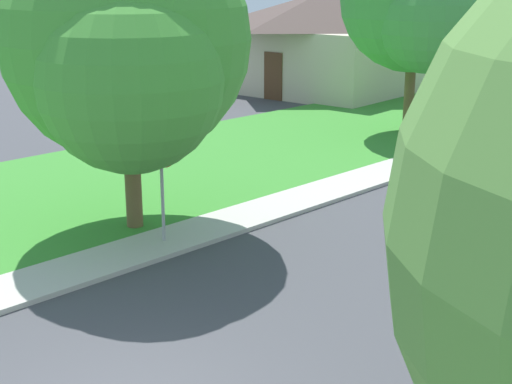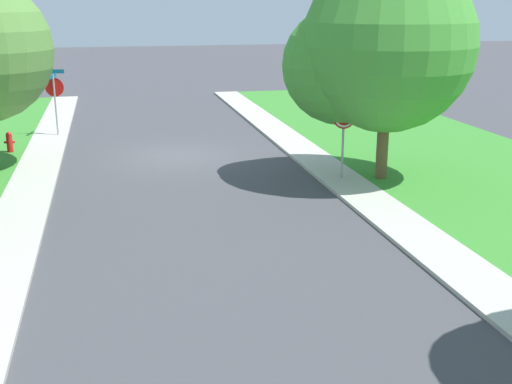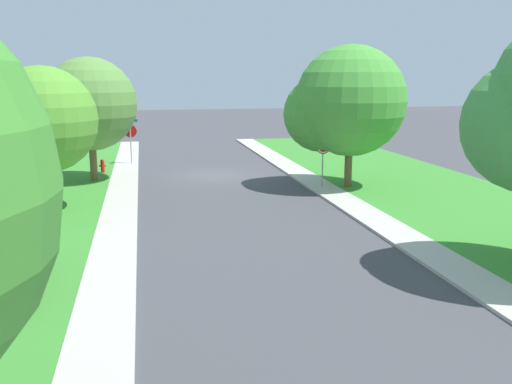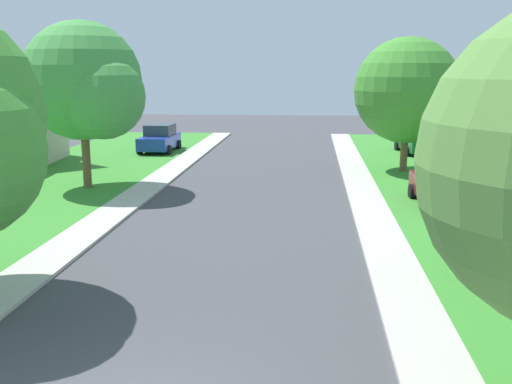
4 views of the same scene
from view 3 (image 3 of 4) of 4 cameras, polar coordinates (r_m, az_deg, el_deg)
ground_plane at (r=29.70m, az=-4.49°, el=1.74°), size 120.00×120.00×0.00m
sidewalk_east at (r=17.81m, az=-14.62°, el=-5.49°), size 1.40×56.00×0.10m
sidewalk_west at (r=19.65m, az=13.95°, el=-3.80°), size 1.40×56.00×0.10m
lawn_west at (r=22.07m, az=25.03°, el=-2.89°), size 8.00×56.00×0.08m
stop_sign_near_corner at (r=33.74m, az=-13.01°, el=5.94°), size 0.91×0.91×2.77m
stop_sign_far_corner at (r=26.09m, az=7.04°, el=4.45°), size 0.92×0.92×2.77m
tree_sidewalk_near at (r=22.71m, az=-21.87°, el=6.70°), size 4.41×4.10×5.71m
tree_across_left at (r=28.69m, az=-17.48°, el=8.48°), size 4.95×4.61×6.24m
tree_sidewalk_mid at (r=26.28m, az=9.09°, el=9.05°), size 5.58×5.19×6.75m
fire_hydrant at (r=31.18m, az=-15.75°, el=2.63°), size 0.38×0.22×0.83m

